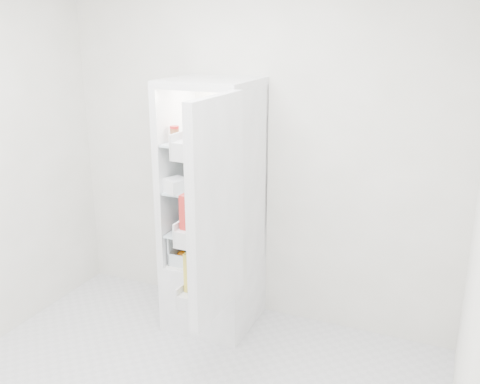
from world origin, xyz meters
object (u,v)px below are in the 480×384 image
at_px(red_cabbage, 219,218).
at_px(mushroom_bowl, 204,220).
at_px(refrigerator, 216,236).
at_px(fridge_door, 212,214).

bearing_deg(red_cabbage, mushroom_bowl, 169.72).
height_order(refrigerator, fridge_door, refrigerator).
distance_m(refrigerator, red_cabbage, 0.18).
relative_size(red_cabbage, mushroom_bowl, 1.19).
height_order(refrigerator, mushroom_bowl, refrigerator).
xyz_separation_m(refrigerator, mushroom_bowl, (-0.08, -0.02, 0.11)).
bearing_deg(refrigerator, fridge_door, -65.35).
bearing_deg(fridge_door, red_cabbage, 23.73).
xyz_separation_m(red_cabbage, fridge_door, (0.24, -0.60, 0.26)).
bearing_deg(red_cabbage, refrigerator, 140.11).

